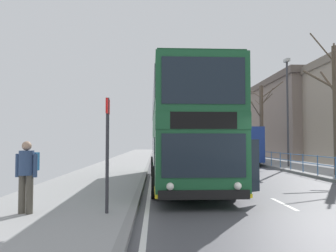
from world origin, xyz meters
The scene contains 11 objects.
ground centered at (-0.72, 0.00, 0.04)m, with size 15.80×140.00×0.20m.
double_decker_bus_main centered at (-2.57, 7.08, 2.26)m, with size 3.35×11.35×4.31m.
background_bus_far_lane centered at (2.90, 22.06, 1.61)m, with size 2.65×10.30×2.93m.
pedestrian_railing_far_kerb centered at (4.45, 13.97, 0.81)m, with size 0.05×29.19×1.00m.
pedestrian_with_backpack centered at (-6.74, 0.88, 1.13)m, with size 0.55×0.57×1.68m.
bus_stop_sign_near centered at (-4.87, 0.84, 1.81)m, with size 0.08×0.44×2.71m.
street_lamp_far_side centered at (5.40, 15.87, 4.48)m, with size 0.28×0.60×7.46m.
bare_tree_far_00 centered at (5.44, 21.80, 3.73)m, with size 2.67×3.42×6.73m.
bare_tree_far_01 centered at (5.45, 9.72, 3.79)m, with size 2.90×2.69×7.55m.
bare_tree_far_02 centered at (6.26, 31.25, 2.79)m, with size 1.44×3.18×5.50m.
background_building_00 centered at (15.18, 33.05, 4.58)m, with size 12.47×18.16×9.10m.
Camera 1 is at (-3.73, -7.25, 1.80)m, focal length 36.38 mm.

